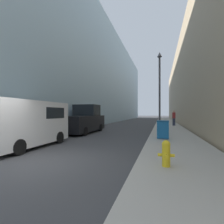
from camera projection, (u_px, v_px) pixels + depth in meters
The scene contains 10 objects.
ground_plane at pixel (30, 164), 5.67m from camera, with size 200.00×200.00×0.00m, color #424244.
sidewalk_right at pixel (168, 126), 21.65m from camera, with size 3.09×60.00×0.14m.
building_left_glass at pixel (86, 79), 33.38m from camera, with size 12.00×60.00×16.44m.
building_right_stone at pixel (217, 85), 27.30m from camera, with size 12.00×60.00×12.19m.
fire_hydrant at pixel (166, 153), 5.00m from camera, with size 0.47×0.35×0.75m.
trash_bin at pixel (163, 129), 10.46m from camera, with size 0.69×0.71×1.08m.
lamppost at pixel (160, 88), 14.22m from camera, with size 0.38×0.38×6.49m.
white_van at pixel (27, 122), 8.59m from camera, with size 2.15×4.56×2.24m.
pickup_truck at pixel (83, 121), 14.80m from camera, with size 2.23×5.41×2.39m.
pedestrian_on_sidewalk at pixel (174, 118), 21.14m from camera, with size 0.37×0.24×1.82m.
Camera 1 is at (4.13, -4.73, 1.68)m, focal length 28.00 mm.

